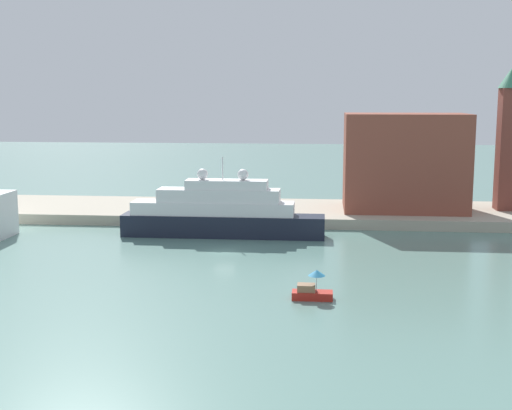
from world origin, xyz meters
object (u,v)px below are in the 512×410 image
object	(u,v)px
harbor_building	(405,162)
person_figure	(182,205)
mooring_bollard	(255,214)
small_motorboat	(312,290)
large_yacht	(220,213)
bell_tower	(510,133)
parked_car	(160,206)

from	to	relation	value
harbor_building	person_figure	bearing A→B (deg)	-173.96
harbor_building	mooring_bollard	xyz separation A→B (m)	(-22.83, -8.49, -7.16)
mooring_bollard	small_motorboat	bearing A→B (deg)	-75.96
large_yacht	bell_tower	world-z (taller)	bell_tower
parked_car	person_figure	distance (m)	3.46
parked_car	bell_tower	bearing A→B (deg)	5.97
person_figure	parked_car	bearing A→B (deg)	-171.11
bell_tower	parked_car	distance (m)	55.77
large_yacht	person_figure	distance (m)	14.87
bell_tower	harbor_building	bearing A→B (deg)	-174.79
harbor_building	mooring_bollard	distance (m)	25.38
large_yacht	parked_car	distance (m)	16.56
small_motorboat	bell_tower	distance (m)	56.78
bell_tower	person_figure	bearing A→B (deg)	-174.22
mooring_bollard	person_figure	bearing A→B (deg)	158.11
large_yacht	harbor_building	size ratio (longest dim) A/B	1.50
parked_car	harbor_building	bearing A→B (deg)	6.30
bell_tower	mooring_bollard	size ratio (longest dim) A/B	28.86
small_motorboat	bell_tower	bearing A→B (deg)	57.53
large_yacht	small_motorboat	size ratio (longest dim) A/B	7.20
parked_car	person_figure	bearing A→B (deg)	8.89
small_motorboat	parked_car	size ratio (longest dim) A/B	0.93
large_yacht	small_motorboat	world-z (taller)	large_yacht
large_yacht	mooring_bollard	size ratio (longest dim) A/B	36.34
parked_car	person_figure	size ratio (longest dim) A/B	2.41
small_motorboat	parked_car	world-z (taller)	parked_car
mooring_bollard	parked_car	bearing A→B (deg)	164.48
small_motorboat	mooring_bollard	distance (m)	37.90
harbor_building	person_figure	world-z (taller)	harbor_building
harbor_building	large_yacht	bearing A→B (deg)	-148.86
large_yacht	person_figure	world-z (taller)	large_yacht
bell_tower	person_figure	distance (m)	52.35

